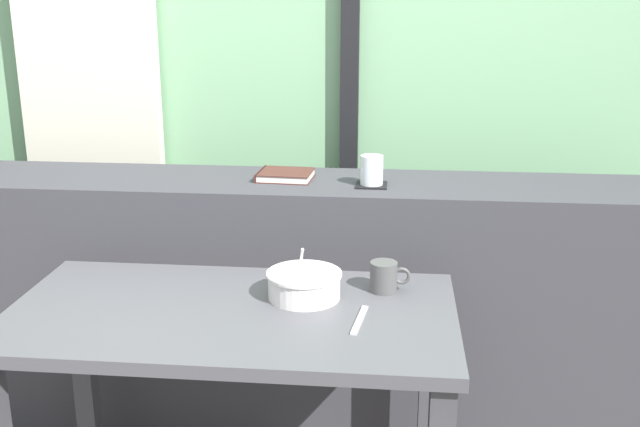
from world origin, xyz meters
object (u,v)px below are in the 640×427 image
Objects in this scene: coaster_square at (371,185)px; juice_glass at (372,171)px; closed_book at (285,175)px; breakfast_table at (233,347)px; fork_utensil at (360,320)px; soup_bowl at (304,285)px; ceramic_mug at (384,277)px.

juice_glass is (0.00, 0.00, 0.05)m from coaster_square.
juice_glass is at bearing -12.44° from closed_book.
breakfast_table is 0.74m from coaster_square.
fork_utensil is (-0.01, -0.61, -0.24)m from juice_glass.
soup_bowl is at bearing 146.60° from fork_utensil.
fork_utensil reaches higher than breakfast_table.
ceramic_mug is at bearing -53.61° from closed_book.
breakfast_table is at bearing -121.19° from juice_glass.
coaster_square is at bearing 180.00° from juice_glass.
breakfast_table is 0.25m from soup_bowl.
coaster_square is at bearing 97.45° from ceramic_mug.
fork_utensil is at bearing -90.52° from juice_glass.
juice_glass is at bearing 97.45° from ceramic_mug.
closed_book is 0.58m from soup_bowl.
breakfast_table is at bearing -157.21° from ceramic_mug.
closed_book reaches higher than coaster_square.
fork_utensil is 1.50× the size of ceramic_mug.
closed_book reaches higher than fork_utensil.
ceramic_mug is (0.22, 0.07, 0.01)m from soup_bowl.
breakfast_table is 10.46× the size of ceramic_mug.
coaster_square is 0.53× the size of closed_book.
breakfast_table is at bearing -151.66° from soup_bowl.
breakfast_table is 6.95× the size of fork_utensil.
juice_glass reaches higher than closed_book.
coaster_square is 0.59× the size of fork_utensil.
fork_utensil is at bearing -6.53° from breakfast_table.
ceramic_mug is at bearing 17.73° from soup_bowl.
soup_bowl is (0.13, -0.54, -0.18)m from closed_book.
closed_book is at bearing 103.47° from soup_bowl.
closed_book is (-0.29, 0.06, -0.03)m from juice_glass.
soup_bowl is at bearing 28.34° from breakfast_table.
closed_book is 0.61m from ceramic_mug.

